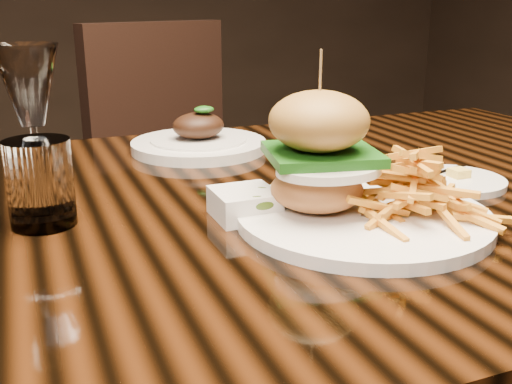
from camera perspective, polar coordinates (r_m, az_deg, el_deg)
name	(u,v)px	position (r m, az deg, el deg)	size (l,w,h in m)	color
dining_table	(237,250)	(0.84, -1.86, -5.50)	(1.60, 0.90, 0.75)	black
burger_plate	(361,179)	(0.72, 10.01, 1.23)	(0.31, 0.31, 0.20)	white
side_saucer	(452,180)	(0.92, 18.20, 1.06)	(0.15, 0.15, 0.02)	white
ramekin	(244,204)	(0.74, -1.11, -1.13)	(0.07, 0.07, 0.03)	white
wine_glass	(29,91)	(0.77, -20.79, 9.00)	(0.08, 0.08, 0.21)	white
water_tumbler	(40,183)	(0.75, -19.86, 0.79)	(0.08, 0.08, 0.10)	white
far_dish	(199,142)	(1.08, -5.47, 4.78)	(0.24, 0.24, 0.08)	white
chair_far	(184,171)	(1.73, -6.88, 1.99)	(0.60, 0.60, 0.95)	black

